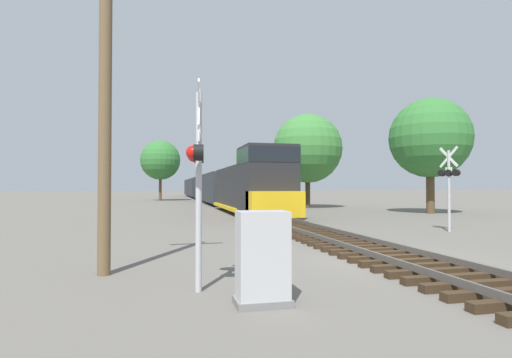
{
  "coord_description": "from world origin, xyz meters",
  "views": [
    {
      "loc": [
        -5.98,
        -9.87,
        1.98
      ],
      "look_at": [
        -2.35,
        5.8,
        2.3
      ],
      "focal_mm": 28.0,
      "sensor_mm": 36.0,
      "label": 1
    }
  ],
  "objects": [
    {
      "name": "ground_plane",
      "position": [
        0.0,
        0.0,
        0.0
      ],
      "size": [
        400.0,
        400.0,
        0.0
      ],
      "primitive_type": "plane",
      "color": "#666059"
    },
    {
      "name": "tree_deep_background",
      "position": [
        -6.48,
        48.97,
        5.81
      ],
      "size": [
        5.65,
        5.65,
        8.65
      ],
      "color": "brown",
      "rests_on": "ground"
    },
    {
      "name": "crossing_signal_near",
      "position": [
        -5.36,
        -2.26,
        2.37
      ],
      "size": [
        0.4,
        1.01,
        3.94
      ],
      "rotation": [
        0.0,
        0.0,
        -1.67
      ],
      "color": "#B7B7BC",
      "rests_on": "ground"
    },
    {
      "name": "tree_far_right",
      "position": [
        13.36,
        16.11,
        5.6
      ],
      "size": [
        5.91,
        5.91,
        8.58
      ],
      "color": "brown",
      "rests_on": "ground"
    },
    {
      "name": "freight_train",
      "position": [
        0.0,
        45.38,
        1.85
      ],
      "size": [
        3.04,
        71.83,
        4.4
      ],
      "color": "#232326",
      "rests_on": "ground"
    },
    {
      "name": "utility_pole",
      "position": [
        -7.28,
        -0.36,
        4.07
      ],
      "size": [
        1.8,
        0.28,
        7.87
      ],
      "color": "brown",
      "rests_on": "ground"
    },
    {
      "name": "tree_mid_background",
      "position": [
        7.28,
        25.72,
        5.59
      ],
      "size": [
        6.5,
        6.5,
        8.85
      ],
      "color": "#473521",
      "rests_on": "ground"
    },
    {
      "name": "relay_cabinet",
      "position": [
        -4.36,
        -3.36,
        0.77
      ],
      "size": [
        0.93,
        0.61,
        1.57
      ],
      "color": "slate",
      "rests_on": "ground"
    },
    {
      "name": "rail_track_bed",
      "position": [
        0.0,
        -0.0,
        0.14
      ],
      "size": [
        2.6,
        160.0,
        0.31
      ],
      "color": "#382819",
      "rests_on": "ground"
    },
    {
      "name": "crossing_signal_far",
      "position": [
        6.35,
        5.4,
        2.38
      ],
      "size": [
        0.54,
        1.01,
        3.76
      ],
      "rotation": [
        0.0,
        0.0,
        1.83
      ],
      "color": "#B7B7BC",
      "rests_on": "ground"
    }
  ]
}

